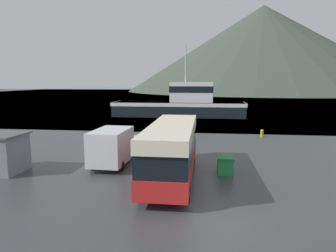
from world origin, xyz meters
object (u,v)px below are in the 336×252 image
object	(u,v)px
delivery_van	(114,146)
fishing_boat	(182,104)
storage_bin	(225,165)
tour_bus	(172,148)

from	to	relation	value
delivery_van	fishing_boat	bearing A→B (deg)	86.90
storage_bin	delivery_van	bearing A→B (deg)	171.68
fishing_boat	storage_bin	distance (m)	32.03
tour_bus	fishing_boat	size ratio (longest dim) A/B	0.46
tour_bus	delivery_van	world-z (taller)	tour_bus
tour_bus	delivery_van	bearing A→B (deg)	151.38
storage_bin	fishing_boat	bearing A→B (deg)	99.54
tour_bus	storage_bin	distance (m)	3.78
fishing_boat	storage_bin	xyz separation A→B (m)	(5.30, -31.55, -1.51)
tour_bus	storage_bin	world-z (taller)	tour_bus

